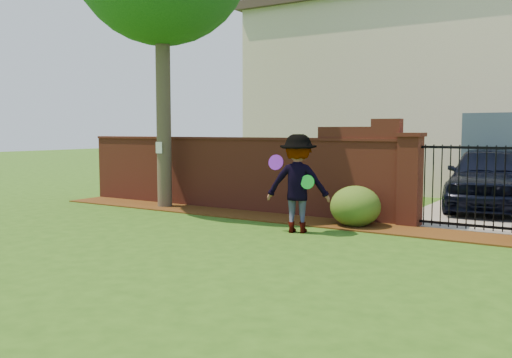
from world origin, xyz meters
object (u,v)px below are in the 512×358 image
Objects in this scene: car at (489,178)px; frisbee_purple at (276,162)px; man at (297,184)px; frisbee_green at (307,182)px.

frisbee_purple is at bearing -126.48° from car.
frisbee_green is at bearing 140.10° from man.
car is at bearing 66.56° from frisbee_green.
car is 15.62× the size of frisbee_purple.
man reaches higher than car.
car is at bearing -135.23° from man.
frisbee_green is (-2.24, -5.18, 0.20)m from car.
man is at bearing 159.02° from frisbee_green.
frisbee_purple is (-2.91, -5.18, 0.54)m from car.
car reaches higher than frisbee_green.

